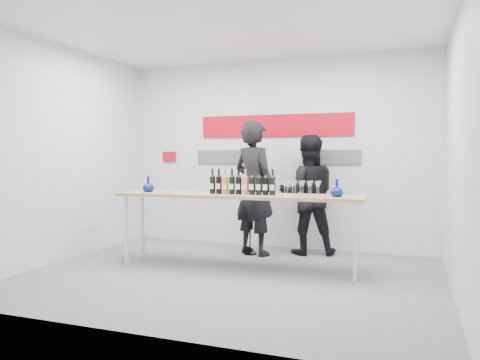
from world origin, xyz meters
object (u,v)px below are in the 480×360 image
Objects in this scene: presenter_left at (254,188)px; mic_stand at (250,220)px; presenter_right at (308,195)px; tasting_table at (237,200)px.

mic_stand is (-0.06, -0.03, -0.49)m from presenter_left.
presenter_left is at bearing 37.10° from mic_stand.
tasting_table is at bearing 44.23° from presenter_right.
presenter_right reaches higher than mic_stand.
mic_stand is at bearing 95.44° from tasting_table.
presenter_left reaches higher than presenter_right.
mic_stand reaches higher than tasting_table.
presenter_left is 1.12× the size of presenter_right.
tasting_table is at bearing -72.47° from mic_stand.
presenter_right is (0.74, 0.31, -0.11)m from presenter_left.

